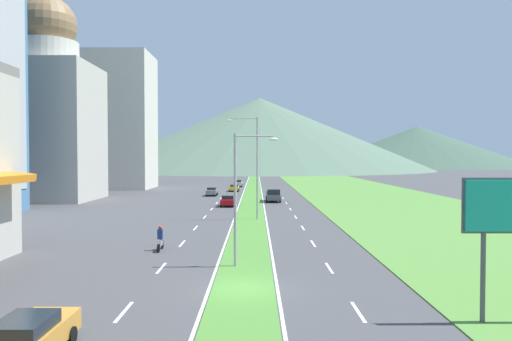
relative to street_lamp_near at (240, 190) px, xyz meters
The scene contains 35 objects.
ground_plane 6.91m from the street_lamp_near, 86.52° to the right, with size 600.00×600.00×0.00m, color #424244.
grass_median 55.19m from the street_lamp_near, 89.68° to the left, with size 3.20×240.00×0.06m, color #477F33.
grass_verge_right 59.01m from the street_lamp_near, 69.18° to the left, with size 24.00×240.00×0.06m, color #518438.
lane_dash_left_2 10.91m from the street_lamp_near, 119.21° to the right, with size 0.16×2.80×0.01m, color silver.
lane_dash_left_3 6.75m from the street_lamp_near, behind, with size 0.16×2.80×0.01m, color silver.
lane_dash_left_4 10.36m from the street_lamp_near, 121.37° to the left, with size 0.16×2.80×0.01m, color silver.
lane_dash_left_5 17.44m from the street_lamp_near, 106.60° to the left, with size 0.16×2.80×0.01m, color silver.
lane_dash_left_6 25.22m from the street_lamp_near, 101.16° to the left, with size 0.16×2.80×0.01m, color silver.
lane_dash_left_7 33.21m from the street_lamp_near, 98.39° to the left, with size 0.16×2.80×0.01m, color silver.
lane_dash_left_8 41.30m from the street_lamp_near, 96.71° to the left, with size 0.16×2.80×0.01m, color silver.
lane_dash_left_9 49.42m from the street_lamp_near, 95.59° to the left, with size 0.16×2.80×0.01m, color silver.
lane_dash_right_2 11.19m from the street_lamp_near, 57.78° to the right, with size 0.16×2.80×0.01m, color silver.
lane_dash_right_3 7.20m from the street_lamp_near, ahead, with size 0.16×2.80×0.01m, color silver.
lane_dash_right_4 10.65m from the street_lamp_near, 55.49° to the left, with size 0.16×2.80×0.01m, color silver.
lane_dash_right_5 17.62m from the street_lamp_near, 71.42° to the left, with size 0.16×2.80×0.01m, color silver.
lane_dash_right_6 25.34m from the street_lamp_near, 77.46° to the left, with size 0.16×2.80×0.01m, color silver.
lane_dash_right_7 33.31m from the street_lamp_near, 80.56° to the left, with size 0.16×2.80×0.01m, color silver.
lane_dash_right_8 41.37m from the street_lamp_near, 82.44° to the left, with size 0.16×2.80×0.01m, color silver.
lane_dash_right_9 49.49m from the street_lamp_near, 83.70° to the left, with size 0.16×2.80×0.01m, color silver.
edge_line_median_left 55.21m from the street_lamp_near, 91.50° to the left, with size 0.16×240.00×0.01m, color silver.
edge_line_median_right 55.23m from the street_lamp_near, 87.86° to the left, with size 0.16×240.00×0.01m, color silver.
domed_building 56.17m from the street_lamp_near, 124.46° to the left, with size 14.02×14.02×31.62m.
midrise_colored 79.46m from the street_lamp_near, 110.74° to the left, with size 13.01×13.01×28.70m, color beige.
hill_far_left 298.50m from the street_lamp_near, 111.86° to the left, with size 182.29×182.29×33.27m, color #47664C.
hill_far_center 224.92m from the street_lamp_near, 89.30° to the left, with size 177.56×177.56×37.94m, color #516B56.
hill_far_right 304.64m from the street_lamp_near, 69.50° to the left, with size 141.18×141.18×26.79m, color #3D5647.
street_lamp_near is the anchor object (origin of this frame).
street_lamp_mid 22.10m from the street_lamp_near, 88.02° to the left, with size 3.35×0.29×11.00m.
car_0 36.51m from the street_lamp_near, 94.55° to the left, with size 1.96×4.32×1.52m.
car_2 54.59m from the street_lamp_near, 97.10° to the left, with size 1.86×4.60×1.48m.
car_3 15.69m from the street_lamp_near, 115.55° to the right, with size 1.93×4.78×1.52m.
car_4 79.14m from the street_lamp_near, 92.28° to the left, with size 1.97×4.35×1.57m.
car_5 64.98m from the street_lamp_near, 92.93° to the left, with size 1.90×4.48×1.33m.
pickup_truck_0 42.90m from the street_lamp_near, 85.23° to the left, with size 2.18×5.40×2.00m.
motorcycle_rider 8.80m from the street_lamp_near, 139.30° to the left, with size 0.36×2.00×1.80m.
Camera 1 is at (0.65, -24.23, 6.75)m, focal length 33.66 mm.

